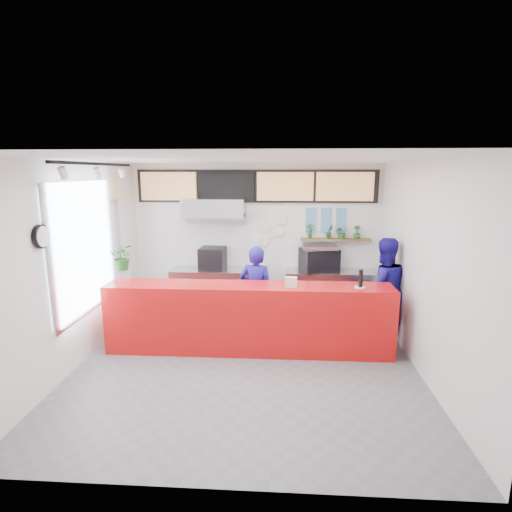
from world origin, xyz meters
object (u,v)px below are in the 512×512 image
at_px(staff_right, 383,289).
at_px(pepper_mill, 361,278).
at_px(espresso_machine, 319,260).
at_px(panini_oven, 213,258).
at_px(staff_center, 256,293).
at_px(service_counter, 249,318).

height_order(staff_right, pepper_mill, staff_right).
bearing_deg(espresso_machine, panini_oven, 161.77).
xyz_separation_m(espresso_machine, pepper_mill, (0.45, -1.85, 0.12)).
bearing_deg(panini_oven, staff_right, -16.81).
height_order(espresso_machine, staff_center, staff_center).
height_order(staff_center, staff_right, staff_right).
distance_m(service_counter, espresso_machine, 2.27).
xyz_separation_m(staff_center, staff_right, (2.15, 0.10, 0.07)).
bearing_deg(pepper_mill, service_counter, 178.41).
relative_size(service_counter, staff_center, 2.77).
xyz_separation_m(service_counter, staff_center, (0.09, 0.53, 0.26)).
relative_size(panini_oven, staff_right, 0.28).
height_order(service_counter, pepper_mill, pepper_mill).
bearing_deg(service_counter, panini_oven, 115.73).
distance_m(staff_center, pepper_mill, 1.78).
bearing_deg(staff_center, panini_oven, -40.82).
height_order(service_counter, espresso_machine, espresso_machine).
distance_m(staff_right, pepper_mill, 0.93).
relative_size(staff_center, staff_right, 0.92).
xyz_separation_m(panini_oven, pepper_mill, (2.58, -1.85, 0.13)).
relative_size(espresso_machine, staff_right, 0.39).
distance_m(espresso_machine, pepper_mill, 1.91).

